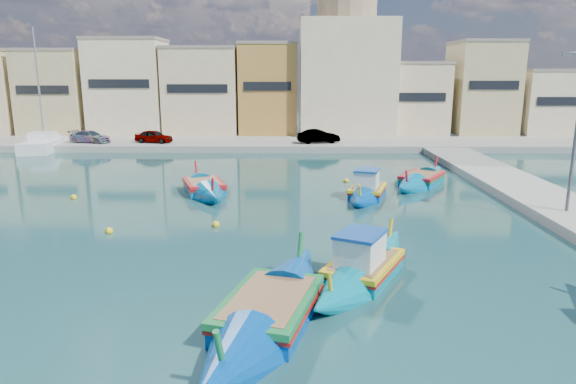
% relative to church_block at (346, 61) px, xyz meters
% --- Properties ---
extents(ground, '(160.00, 160.00, 0.00)m').
position_rel_church_block_xyz_m(ground, '(-10.00, -40.00, -8.41)').
color(ground, '#14393C').
rests_on(ground, ground).
extents(north_quay, '(80.00, 8.00, 0.60)m').
position_rel_church_block_xyz_m(north_quay, '(-10.00, -8.00, -8.11)').
color(north_quay, gray).
rests_on(north_quay, ground).
extents(north_townhouses, '(83.20, 7.87, 10.19)m').
position_rel_church_block_xyz_m(north_townhouses, '(-3.32, -0.64, -3.41)').
color(north_townhouses, beige).
rests_on(north_townhouses, ground).
extents(church_block, '(10.00, 10.00, 19.10)m').
position_rel_church_block_xyz_m(church_block, '(0.00, 0.00, 0.00)').
color(church_block, beige).
rests_on(church_block, ground).
extents(quay_street_lamp, '(1.18, 0.16, 8.00)m').
position_rel_church_block_xyz_m(quay_street_lamp, '(7.44, -34.00, -4.07)').
color(quay_street_lamp, '#595B60').
rests_on(quay_street_lamp, ground).
extents(parked_cars, '(25.99, 2.55, 1.30)m').
position_rel_church_block_xyz_m(parked_cars, '(-15.87, -9.50, -7.20)').
color(parked_cars, '#4C1919').
rests_on(parked_cars, north_quay).
extents(luzzu_turquoise_cabin, '(5.56, 8.47, 2.75)m').
position_rel_church_block_xyz_m(luzzu_turquoise_cabin, '(-3.29, -41.33, -8.08)').
color(luzzu_turquoise_cabin, '#00819B').
rests_on(luzzu_turquoise_cabin, ground).
extents(luzzu_blue_cabin, '(3.88, 7.48, 2.58)m').
position_rel_church_block_xyz_m(luzzu_blue_cabin, '(-1.44, -29.11, -8.09)').
color(luzzu_blue_cabin, '#004AA1').
rests_on(luzzu_blue_cabin, ground).
extents(luzzu_cyan_mid, '(6.13, 8.33, 2.52)m').
position_rel_church_block_xyz_m(luzzu_cyan_mid, '(2.58, -25.53, -8.14)').
color(luzzu_cyan_mid, '#006E9E').
rests_on(luzzu_cyan_mid, ground).
extents(luzzu_green, '(4.60, 8.23, 2.52)m').
position_rel_church_block_xyz_m(luzzu_green, '(-11.12, -28.09, -8.14)').
color(luzzu_green, '#0069A4').
rests_on(luzzu_green, ground).
extents(luzzu_blue_south, '(4.75, 10.06, 2.83)m').
position_rel_church_block_xyz_m(luzzu_blue_south, '(-6.43, -44.66, -8.11)').
color(luzzu_blue_south, '#0046A5').
rests_on(luzzu_blue_south, ground).
extents(yacht_north, '(3.51, 9.19, 11.97)m').
position_rel_church_block_xyz_m(yacht_north, '(-29.21, -9.13, -7.94)').
color(yacht_north, white).
rests_on(yacht_north, ground).
extents(mooring_buoys, '(24.92, 16.97, 0.36)m').
position_rel_church_block_xyz_m(mooring_buoys, '(-7.43, -34.01, -8.33)').
color(mooring_buoys, yellow).
rests_on(mooring_buoys, ground).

